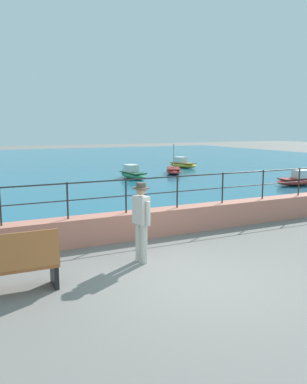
% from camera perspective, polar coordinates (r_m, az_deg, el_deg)
% --- Properties ---
extents(ground_plane, '(120.00, 120.00, 0.00)m').
position_cam_1_polar(ground_plane, '(7.81, 5.32, -12.56)').
color(ground_plane, slate).
extents(promenade_wall, '(20.00, 0.56, 0.70)m').
position_cam_1_polar(promenade_wall, '(10.42, -3.95, -4.89)').
color(promenade_wall, tan).
rests_on(promenade_wall, ground).
extents(railing, '(18.44, 0.04, 0.90)m').
position_cam_1_polar(railing, '(10.23, -4.01, 0.36)').
color(railing, '#282623').
rests_on(railing, promenade_wall).
extents(lake_water, '(64.00, 44.32, 0.06)m').
position_cam_1_polar(lake_water, '(32.34, -19.52, 3.68)').
color(lake_water, '#236B89').
rests_on(lake_water, ground).
extents(bench_main, '(1.72, 0.60, 1.13)m').
position_cam_1_polar(bench_main, '(7.38, -20.21, -9.80)').
color(bench_main, '#B76633').
rests_on(bench_main, ground).
extents(person_walking, '(0.38, 0.56, 1.75)m').
position_cam_1_polar(person_walking, '(8.49, -1.78, -3.81)').
color(person_walking, beige).
rests_on(person_walking, ground).
extents(boat_0, '(1.62, 2.47, 0.76)m').
position_cam_1_polar(boat_0, '(28.34, 4.20, 4.07)').
color(boat_0, gold).
rests_on(boat_0, lake_water).
extents(boat_3, '(1.84, 2.46, 1.85)m').
position_cam_1_polar(boat_3, '(24.59, 2.92, 3.13)').
color(boat_3, red).
rests_on(boat_3, lake_water).
extents(boat_5, '(1.12, 2.38, 0.76)m').
position_cam_1_polar(boat_5, '(22.31, -3.03, 2.67)').
color(boat_5, '#338C59').
rests_on(boat_5, lake_water).
extents(boat_6, '(2.41, 1.22, 0.76)m').
position_cam_1_polar(boat_6, '(20.89, 20.17, 1.66)').
color(boat_6, red).
rests_on(boat_6, lake_water).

